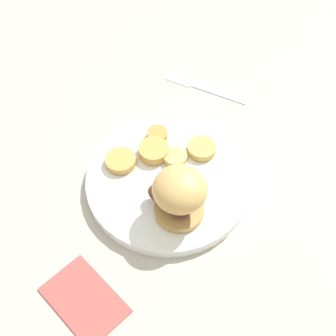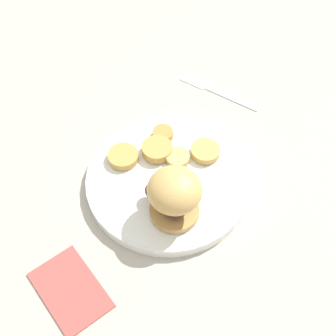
% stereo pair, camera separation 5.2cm
% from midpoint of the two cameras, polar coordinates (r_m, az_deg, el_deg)
% --- Properties ---
extents(ground_plane, '(4.00, 4.00, 0.00)m').
position_cam_midpoint_polar(ground_plane, '(0.80, 1.84, -2.06)').
color(ground_plane, '#B2A899').
extents(dinner_plate, '(0.28, 0.28, 0.02)m').
position_cam_midpoint_polar(dinner_plate, '(0.79, 1.86, -1.57)').
color(dinner_plate, white).
rests_on(dinner_plate, ground_plane).
extents(sandwich, '(0.10, 0.09, 0.09)m').
position_cam_midpoint_polar(sandwich, '(0.71, 2.77, -3.39)').
color(sandwich, tan).
rests_on(sandwich, dinner_plate).
extents(potato_round_0, '(0.05, 0.05, 0.01)m').
position_cam_midpoint_polar(potato_round_0, '(0.81, -3.67, 1.33)').
color(potato_round_0, tan).
rests_on(potato_round_0, dinner_plate).
extents(potato_round_1, '(0.04, 0.04, 0.01)m').
position_cam_midpoint_polar(potato_round_1, '(0.84, 1.14, 4.11)').
color(potato_round_1, '#BC8942').
rests_on(potato_round_1, dinner_plate).
extents(potato_round_2, '(0.04, 0.04, 0.01)m').
position_cam_midpoint_polar(potato_round_2, '(0.80, 3.03, 1.17)').
color(potato_round_2, '#DBB766').
rests_on(potato_round_2, dinner_plate).
extents(potato_round_3, '(0.05, 0.05, 0.01)m').
position_cam_midpoint_polar(potato_round_3, '(0.82, 6.38, 1.96)').
color(potato_round_3, tan).
rests_on(potato_round_3, dinner_plate).
extents(potato_round_4, '(0.05, 0.05, 0.02)m').
position_cam_midpoint_polar(potato_round_4, '(0.81, 0.49, 2.18)').
color(potato_round_4, tan).
rests_on(potato_round_4, dinner_plate).
extents(fork, '(0.17, 0.09, 0.00)m').
position_cam_midpoint_polar(fork, '(0.96, 7.66, 9.20)').
color(fork, silver).
rests_on(fork, ground_plane).
extents(napkin, '(0.14, 0.14, 0.01)m').
position_cam_midpoint_polar(napkin, '(0.72, -9.77, -14.52)').
color(napkin, '#B24C47').
rests_on(napkin, ground_plane).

